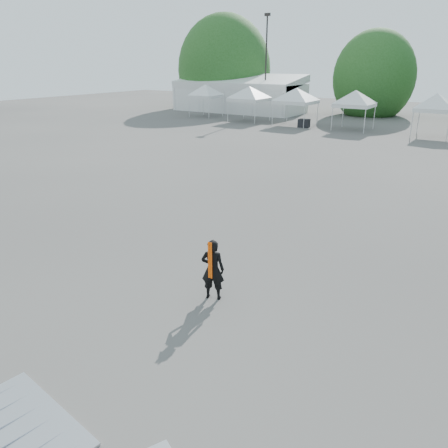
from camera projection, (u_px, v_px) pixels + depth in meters
The scene contains 13 objects.
ground at pixel (255, 262), 13.01m from camera, with size 120.00×120.00×0.00m, color #474442.
marquee at pixel (239, 94), 51.02m from camera, with size 15.00×6.25×4.23m.
light_pole_west at pixel (266, 59), 46.85m from camera, with size 0.60×0.25×10.30m.
tree_far_w at pixel (224, 70), 54.53m from camera, with size 4.80×4.80×7.30m.
tree_mid_w at pixel (374, 78), 47.06m from camera, with size 4.16×4.16×6.33m.
tent_a at pixel (206, 87), 45.98m from camera, with size 3.93×3.93×3.88m.
tent_b at pixel (249, 89), 42.39m from camera, with size 4.59×4.59×3.88m.
tent_c at pixel (297, 91), 39.79m from camera, with size 4.71×4.71×3.88m.
tent_d at pixel (356, 93), 36.86m from camera, with size 4.23×4.23×3.88m.
tent_e at pixel (437, 97), 33.35m from camera, with size 3.94×3.94×3.88m.
man at pixel (213, 269), 10.77m from camera, with size 0.68×0.57×1.58m.
barrier_left at pixel (23, 426), 7.11m from camera, with size 2.67×1.58×0.08m.
crate_west at pixel (304, 123), 39.22m from camera, with size 0.94×0.73×0.73m, color black.
Camera 1 is at (5.68, -10.37, 5.62)m, focal length 35.00 mm.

